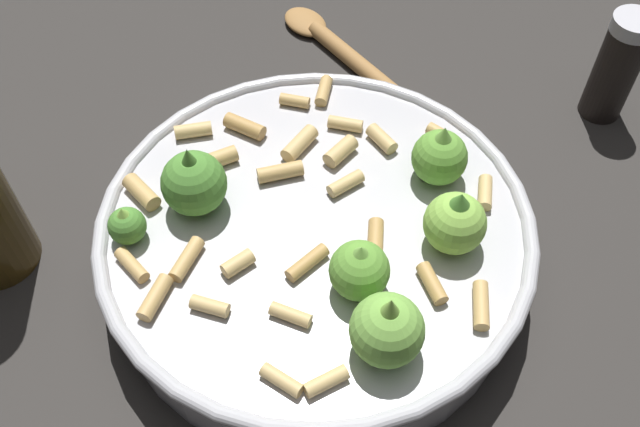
# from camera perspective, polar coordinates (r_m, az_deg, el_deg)

# --- Properties ---
(ground_plane) EXTENTS (2.40, 2.40, 0.00)m
(ground_plane) POSITION_cam_1_polar(r_m,az_deg,el_deg) (0.53, -0.00, -4.07)
(ground_plane) COLOR #2D2B28
(cooking_pan) EXTENTS (0.31, 0.31, 0.11)m
(cooking_pan) POSITION_cam_1_polar(r_m,az_deg,el_deg) (0.50, 0.15, -2.05)
(cooking_pan) COLOR #B7B7BC
(cooking_pan) RESTS_ON ground
(pepper_shaker) EXTENTS (0.04, 0.04, 0.10)m
(pepper_shaker) POSITION_cam_1_polar(r_m,az_deg,el_deg) (0.66, 23.50, 10.99)
(pepper_shaker) COLOR black
(pepper_shaker) RESTS_ON ground
(wooden_spoon) EXTENTS (0.22, 0.17, 0.02)m
(wooden_spoon) POSITION_cam_1_polar(r_m,az_deg,el_deg) (0.68, 3.51, 12.09)
(wooden_spoon) COLOR #9E703D
(wooden_spoon) RESTS_ON ground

